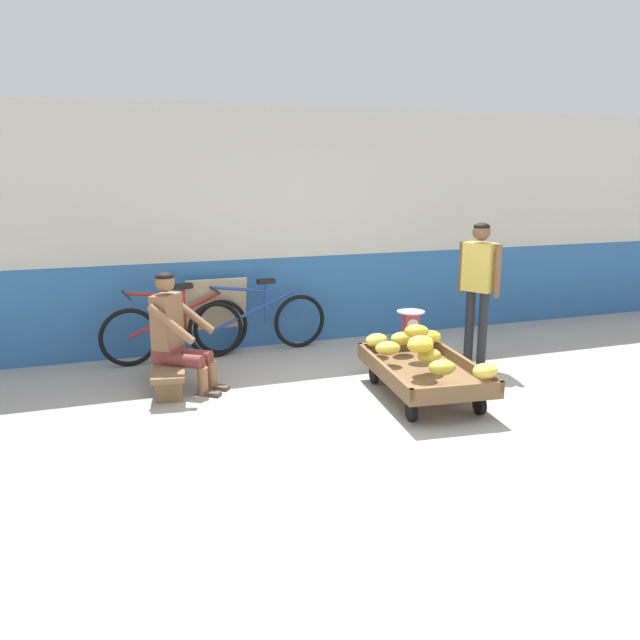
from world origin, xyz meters
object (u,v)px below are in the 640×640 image
Objects in this scene: banana_cart at (424,373)px; customer_adult at (479,277)px; low_bench at (170,368)px; bicycle_near_left at (176,329)px; sign_board at (216,315)px; bicycle_far_left at (258,323)px; vendor_seated at (176,332)px; plastic_crate at (409,351)px; weighing_scale at (410,324)px; shopping_bag at (439,362)px.

customer_adult is at bearing 37.25° from banana_cart.
bicycle_near_left is at bearing 78.90° from low_bench.
bicycle_far_left is at bearing -26.06° from sign_board.
sign_board is 0.57× the size of customer_adult.
bicycle_near_left is at bearing 83.58° from vendor_seated.
plastic_crate is 0.41× the size of sign_board.
plastic_crate is 1.09m from customer_adult.
banana_cart reaches higher than plastic_crate.
low_bench is 3.14× the size of plastic_crate.
vendor_seated reaches higher than plastic_crate.
bicycle_near_left is at bearing -155.27° from sign_board.
weighing_scale reaches higher than low_bench.
plastic_crate is (0.36, 0.99, -0.09)m from banana_cart.
vendor_seated is 2.52m from plastic_crate.
customer_adult is (3.27, -0.25, 0.75)m from low_bench.
banana_cart is 1.33× the size of vendor_seated.
low_bench is 2.56m from plastic_crate.
low_bench is 1.46m from bicycle_far_left.
weighing_scale is (2.49, -0.02, -0.11)m from vendor_seated.
sign_board is at bearing 24.73° from bicycle_near_left.
bicycle_near_left is (0.18, 0.92, 0.15)m from low_bench.
sign_board is at bearing 142.07° from shopping_bag.
bicycle_near_left is 0.94m from bicycle_far_left.
weighing_scale is 1.25× the size of shopping_bag.
weighing_scale is at bearing -1.57° from low_bench.
weighing_scale is at bearing -32.67° from sign_board.
weighing_scale is 0.18× the size of bicycle_near_left.
customer_adult reaches higher than weighing_scale.
low_bench is 0.99× the size of vendor_seated.
sign_board reaches higher than weighing_scale.
banana_cart is 4.22× the size of plastic_crate.
customer_adult is at bearing -28.11° from sign_board.
sign_board reaches higher than bicycle_near_left.
bicycle_far_left is (1.04, 0.98, -0.21)m from vendor_seated.
bicycle_far_left reaches higher than shopping_bag.
vendor_seated is at bearing 171.43° from shopping_bag.
weighing_scale reaches higher than shopping_bag.
vendor_seated is (-2.12, 1.01, 0.33)m from banana_cart.
customer_adult is 1.02m from shopping_bag.
bicycle_near_left is (0.11, 0.97, -0.21)m from vendor_seated.
bicycle_near_left is (-2.38, 0.99, -0.10)m from weighing_scale.
bicycle_near_left reaches higher than plastic_crate.
sign_board is at bearing 147.33° from weighing_scale.
customer_adult is at bearing -20.66° from bicycle_near_left.
vendor_seated is 3.17× the size of plastic_crate.
plastic_crate is at bearing 90.00° from weighing_scale.
weighing_scale is at bearing -22.55° from bicycle_near_left.
banana_cart is at bearing -55.33° from sign_board.
shopping_bag is (2.04, -1.59, -0.31)m from sign_board.
vendor_seated is 2.71m from shopping_bag.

